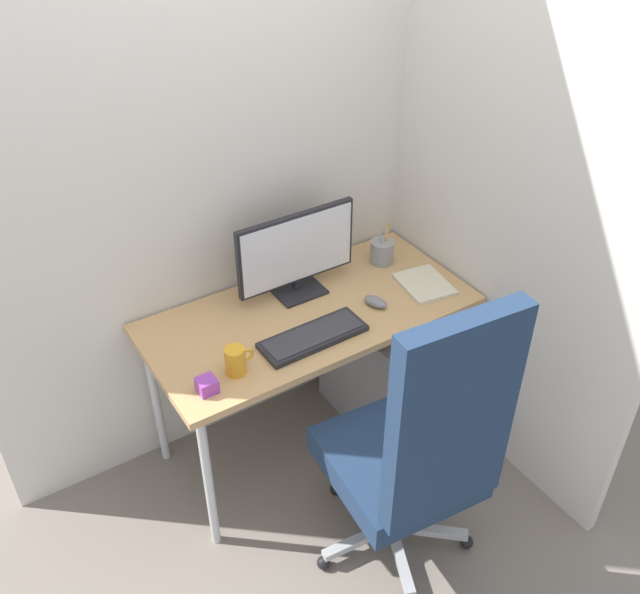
# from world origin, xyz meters

# --- Properties ---
(ground_plane) EXTENTS (8.00, 8.00, 0.00)m
(ground_plane) POSITION_xyz_m (0.00, 0.00, 0.00)
(ground_plane) COLOR slate
(wall_back) EXTENTS (2.34, 0.04, 2.80)m
(wall_back) POSITION_xyz_m (0.00, 0.33, 1.40)
(wall_back) COLOR silver
(wall_back) RESTS_ON ground_plane
(wall_side_right) EXTENTS (0.04, 1.67, 2.80)m
(wall_side_right) POSITION_xyz_m (0.66, -0.15, 1.40)
(wall_side_right) COLOR silver
(wall_side_right) RESTS_ON ground_plane
(desk) EXTENTS (1.27, 0.60, 0.70)m
(desk) POSITION_xyz_m (0.00, 0.00, 0.64)
(desk) COLOR tan
(desk) RESTS_ON ground_plane
(office_chair) EXTENTS (0.58, 0.60, 1.22)m
(office_chair) POSITION_xyz_m (-0.02, -0.70, 0.60)
(office_chair) COLOR black
(office_chair) RESTS_ON ground_plane
(filing_cabinet) EXTENTS (0.36, 0.53, 0.56)m
(filing_cabinet) POSITION_xyz_m (0.37, -0.03, 0.28)
(filing_cabinet) COLOR gray
(filing_cabinet) RESTS_ON ground_plane
(monitor) EXTENTS (0.50, 0.15, 0.34)m
(monitor) POSITION_xyz_m (0.03, 0.14, 0.88)
(monitor) COLOR black
(monitor) RESTS_ON desk
(keyboard) EXTENTS (0.40, 0.15, 0.02)m
(keyboard) POSITION_xyz_m (-0.08, -0.15, 0.71)
(keyboard) COLOR black
(keyboard) RESTS_ON desk
(mouse) EXTENTS (0.08, 0.11, 0.04)m
(mouse) POSITION_xyz_m (0.23, -0.11, 0.72)
(mouse) COLOR slate
(mouse) RESTS_ON desk
(pen_holder) EXTENTS (0.10, 0.10, 0.18)m
(pen_holder) POSITION_xyz_m (0.44, 0.13, 0.75)
(pen_holder) COLOR gray
(pen_holder) RESTS_ON desk
(notebook) EXTENTS (0.21, 0.25, 0.02)m
(notebook) POSITION_xyz_m (0.48, -0.11, 0.71)
(notebook) COLOR beige
(notebook) RESTS_ON desk
(coffee_mug) EXTENTS (0.11, 0.07, 0.10)m
(coffee_mug) POSITION_xyz_m (-0.39, -0.16, 0.75)
(coffee_mug) COLOR orange
(coffee_mug) RESTS_ON desk
(desk_clamp_accessory) EXTENTS (0.06, 0.06, 0.05)m
(desk_clamp_accessory) POSITION_xyz_m (-0.52, -0.19, 0.73)
(desk_clamp_accessory) COLOR purple
(desk_clamp_accessory) RESTS_ON desk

